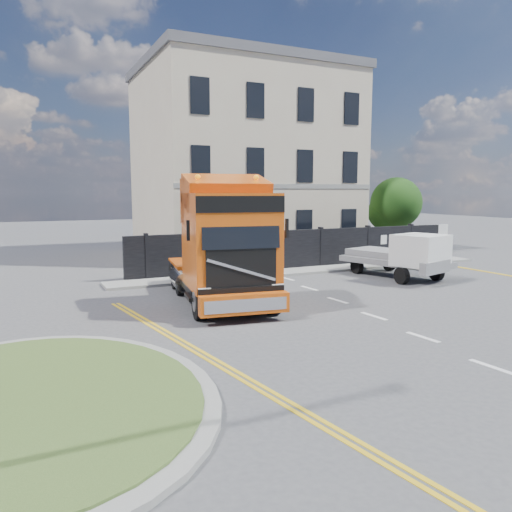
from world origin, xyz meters
TOP-DOWN VIEW (x-y plane):
  - ground at (0.00, 0.00)m, footprint 120.00×120.00m
  - traffic_island at (-7.00, -3.00)m, footprint 6.80×6.80m
  - hoarding_fence at (6.55, 9.00)m, footprint 18.80×0.25m
  - georgian_building at (6.00, 16.50)m, footprint 12.30×10.30m
  - tree at (14.38, 12.10)m, footprint 3.20×3.20m
  - pavement_far at (6.00, 8.10)m, footprint 20.00×1.60m
  - truck at (-0.73, 2.94)m, footprint 3.73×7.55m
  - flatbed_pickup at (8.53, 4.11)m, footprint 3.24×5.37m

SIDE VIEW (x-z plane):
  - ground at x=0.00m, z-range 0.00..0.00m
  - pavement_far at x=6.00m, z-range 0.00..0.12m
  - traffic_island at x=-7.00m, z-range 0.00..0.16m
  - hoarding_fence at x=6.55m, z-range 0.00..2.00m
  - flatbed_pickup at x=8.53m, z-range 0.08..2.15m
  - truck at x=-0.73m, z-range -0.23..4.11m
  - tree at x=14.38m, z-range 0.65..5.45m
  - georgian_building at x=6.00m, z-range -0.63..12.17m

